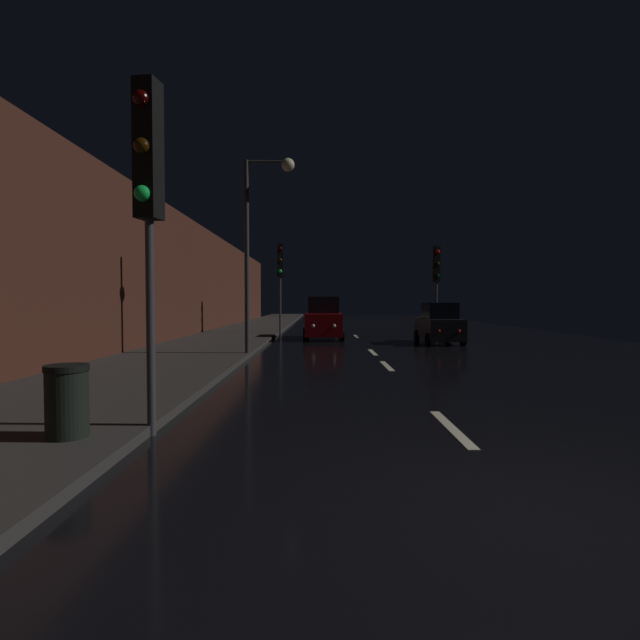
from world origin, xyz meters
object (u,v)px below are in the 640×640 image
trash_bin_curbside (65,401)px  car_approaching_headlights (322,320)px  traffic_light_far_right (435,271)px  streetlamp_overhead (259,224)px  car_parked_right_far (437,325)px  traffic_light_far_left (278,268)px  traffic_light_near_left (146,178)px

trash_bin_curbside → car_approaching_headlights: bearing=79.7°
traffic_light_far_right → car_approaching_headlights: (-6.02, -1.28, -2.53)m
traffic_light_far_right → streetlamp_overhead: streetlamp_overhead is taller
car_parked_right_far → streetlamp_overhead: bearing=127.3°
streetlamp_overhead → car_approaching_headlights: (2.17, 8.31, -3.51)m
streetlamp_overhead → car_approaching_headlights: size_ratio=1.58×
streetlamp_overhead → car_parked_right_far: (7.39, 5.63, -3.64)m
traffic_light_far_left → streetlamp_overhead: 11.56m
traffic_light_far_left → car_parked_right_far: bearing=46.7°
traffic_light_far_left → streetlamp_overhead: streetlamp_overhead is taller
traffic_light_far_right → car_approaching_headlights: traffic_light_far_right is taller
traffic_light_far_right → trash_bin_curbside: bearing=-29.1°
traffic_light_near_left → streetlamp_overhead: 9.97m
streetlamp_overhead → car_parked_right_far: 9.98m
traffic_light_far_right → streetlamp_overhead: size_ratio=0.72×
car_parked_right_far → traffic_light_far_left: bearing=52.4°
traffic_light_far_left → car_parked_right_far: size_ratio=1.42×
traffic_light_far_right → car_approaching_headlights: 6.65m
traffic_light_far_left → traffic_light_near_left: 21.46m
traffic_light_near_left → car_parked_right_far: (7.77, 15.55, -2.74)m
traffic_light_far_left → traffic_light_far_right: 8.69m
traffic_light_near_left → car_approaching_headlights: bearing=-178.9°
traffic_light_near_left → trash_bin_curbside: 3.15m
streetlamp_overhead → trash_bin_curbside: streetlamp_overhead is taller
trash_bin_curbside → car_approaching_headlights: (3.42, 18.84, 0.36)m
trash_bin_curbside → traffic_light_far_right: bearing=64.9°
trash_bin_curbside → car_parked_right_far: (8.63, 16.16, 0.23)m
streetlamp_overhead → trash_bin_curbside: size_ratio=7.20×
traffic_light_far_right → streetlamp_overhead: bearing=-44.4°
traffic_light_far_right → trash_bin_curbside: (-9.43, -20.12, -2.89)m
traffic_light_far_left → trash_bin_curbside: (-0.97, -22.07, -3.18)m
traffic_light_far_left → car_parked_right_far: (7.66, -5.91, -2.95)m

